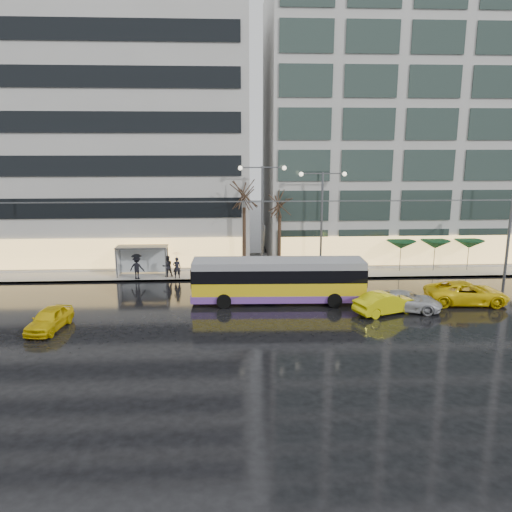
{
  "coord_description": "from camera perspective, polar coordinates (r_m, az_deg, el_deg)",
  "views": [
    {
      "loc": [
        -0.65,
        -30.36,
        10.81
      ],
      "look_at": [
        1.18,
        5.0,
        2.94
      ],
      "focal_mm": 35.0,
      "sensor_mm": 36.0,
      "label": 1
    }
  ],
  "objects": [
    {
      "name": "pedestrian_a",
      "position": [
        41.13,
        -9.06,
        -0.59
      ],
      "size": [
        1.11,
        1.12,
        2.19
      ],
      "color": "black",
      "rests_on": "sidewalk"
    },
    {
      "name": "street_lamp_far",
      "position": [
        42.17,
        7.54,
        5.49
      ],
      "size": [
        3.96,
        0.36,
        8.53
      ],
      "color": "#595B60",
      "rests_on": "sidewalk"
    },
    {
      "name": "parasol_c",
      "position": [
        46.98,
        23.18,
        1.26
      ],
      "size": [
        2.5,
        2.5,
        2.65
      ],
      "color": "#595B60",
      "rests_on": "sidewalk"
    },
    {
      "name": "parasol_a",
      "position": [
        44.67,
        16.24,
        1.24
      ],
      "size": [
        2.5,
        2.5,
        2.65
      ],
      "color": "#595B60",
      "rests_on": "sidewalk"
    },
    {
      "name": "ground",
      "position": [
        32.23,
        -1.65,
        -7.06
      ],
      "size": [
        140.0,
        140.0,
        0.0
      ],
      "primitive_type": "plane",
      "color": "black",
      "rests_on": "ground"
    },
    {
      "name": "trolleybus",
      "position": [
        34.88,
        2.57,
        -2.95
      ],
      "size": [
        12.06,
        4.84,
        5.56
      ],
      "color": "yellow",
      "rests_on": "ground"
    },
    {
      "name": "taxi_b",
      "position": [
        33.89,
        14.59,
        -5.22
      ],
      "size": [
        4.57,
        3.0,
        1.42
      ],
      "primitive_type": "imported",
      "rotation": [
        0.0,
        0.0,
        1.95
      ],
      "color": "#D9D10B",
      "rests_on": "ground"
    },
    {
      "name": "kerb",
      "position": [
        40.93,
        0.85,
        -2.67
      ],
      "size": [
        80.0,
        0.1,
        0.15
      ],
      "primitive_type": "cube",
      "color": "slate",
      "rests_on": "ground"
    },
    {
      "name": "pedestrian_c",
      "position": [
        41.61,
        -13.45,
        -1.05
      ],
      "size": [
        1.35,
        0.98,
        2.11
      ],
      "color": "black",
      "rests_on": "sidewalk"
    },
    {
      "name": "pedestrian_b",
      "position": [
        41.9,
        -10.08,
        -1.15
      ],
      "size": [
        1.05,
        0.94,
        1.77
      ],
      "color": "black",
      "rests_on": "sidewalk"
    },
    {
      "name": "sedan_silver",
      "position": [
        34.92,
        16.74,
        -4.93
      ],
      "size": [
        5.05,
        3.34,
        1.29
      ],
      "primitive_type": "imported",
      "rotation": [
        0.0,
        0.0,
        1.29
      ],
      "color": "#AEAEB2",
      "rests_on": "ground"
    },
    {
      "name": "taxi_a",
      "position": [
        32.44,
        -22.55,
        -6.67
      ],
      "size": [
        2.1,
        4.13,
        1.35
      ],
      "primitive_type": "imported",
      "rotation": [
        0.0,
        0.0,
        -0.13
      ],
      "color": "#DCBA0B",
      "rests_on": "ground"
    },
    {
      "name": "tree_b",
      "position": [
        42.0,
        2.74,
        6.49
      ],
      "size": [
        3.2,
        3.2,
        7.7
      ],
      "color": "black",
      "rests_on": "sidewalk"
    },
    {
      "name": "building_left",
      "position": [
        51.69,
        -20.72,
        12.13
      ],
      "size": [
        34.0,
        14.0,
        22.0
      ],
      "primitive_type": "cube",
      "color": "#ABA9A4",
      "rests_on": "sidewalk"
    },
    {
      "name": "sidewalk",
      "position": [
        45.71,
        0.44,
        -1.05
      ],
      "size": [
        80.0,
        10.0,
        0.15
      ],
      "primitive_type": "cube",
      "color": "gray",
      "rests_on": "ground"
    },
    {
      "name": "building_right",
      "position": [
        53.16,
        19.31,
        13.84
      ],
      "size": [
        32.0,
        14.0,
        25.0
      ],
      "primitive_type": "cube",
      "color": "#ABA9A4",
      "rests_on": "sidewalk"
    },
    {
      "name": "tree_a",
      "position": [
        41.54,
        -1.38,
        7.39
      ],
      "size": [
        3.2,
        3.2,
        8.4
      ],
      "color": "black",
      "rests_on": "sidewalk"
    },
    {
      "name": "bus_shelter",
      "position": [
        42.69,
        -13.33,
        0.23
      ],
      "size": [
        4.2,
        1.6,
        2.51
      ],
      "color": "#595B60",
      "rests_on": "sidewalk"
    },
    {
      "name": "catenary",
      "position": [
        38.89,
        -0.49,
        2.83
      ],
      "size": [
        42.24,
        5.12,
        7.0
      ],
      "color": "#595B60",
      "rests_on": "ground"
    },
    {
      "name": "street_lamp_near",
      "position": [
        41.52,
        0.72,
        5.87
      ],
      "size": [
        3.96,
        0.36,
        9.03
      ],
      "color": "#595B60",
      "rests_on": "sidewalk"
    },
    {
      "name": "taxi_c",
      "position": [
        37.73,
        22.94,
        -3.91
      ],
      "size": [
        5.76,
        3.02,
        1.55
      ],
      "primitive_type": "imported",
      "rotation": [
        0.0,
        0.0,
        1.49
      ],
      "color": "yellow",
      "rests_on": "ground"
    },
    {
      "name": "parasol_b",
      "position": [
        45.74,
        19.8,
        1.25
      ],
      "size": [
        2.5,
        2.5,
        2.65
      ],
      "color": "#595B60",
      "rests_on": "sidewalk"
    }
  ]
}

